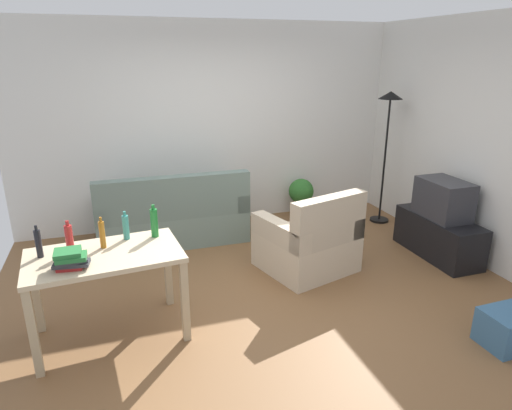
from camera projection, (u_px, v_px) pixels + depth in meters
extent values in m
cube|color=brown|center=(262.00, 292.00, 4.50)|extent=(5.20, 4.40, 0.02)
cube|color=silver|center=(210.00, 126.00, 6.04)|extent=(5.20, 0.10, 2.70)
cube|color=silver|center=(489.00, 144.00, 4.83)|extent=(0.10, 4.40, 2.70)
cube|color=slate|center=(173.00, 224.00, 5.72)|extent=(1.83, 0.84, 0.40)
cube|color=slate|center=(174.00, 198.00, 5.27)|extent=(1.83, 0.16, 0.52)
cube|color=slate|center=(235.00, 195.00, 5.87)|extent=(0.16, 0.84, 0.22)
cube|color=slate|center=(102.00, 208.00, 5.38)|extent=(0.16, 0.84, 0.22)
cube|color=black|center=(438.00, 236.00, 5.24)|extent=(0.44, 1.10, 0.48)
cube|color=#2D2D33|center=(444.00, 199.00, 5.09)|extent=(0.40, 0.60, 0.44)
cube|color=black|center=(458.00, 197.00, 5.15)|extent=(0.01, 0.52, 0.36)
cylinder|color=black|center=(379.00, 220.00, 6.40)|extent=(0.26, 0.26, 0.03)
cylinder|color=black|center=(384.00, 162.00, 6.12)|extent=(0.03, 0.03, 1.68)
cone|color=black|center=(391.00, 95.00, 5.84)|extent=(0.32, 0.32, 0.10)
cube|color=#C6B28E|center=(104.00, 256.00, 3.57)|extent=(1.26, 0.81, 0.04)
cube|color=tan|center=(33.00, 334.00, 3.21)|extent=(0.07, 0.07, 0.72)
cube|color=tan|center=(185.00, 301.00, 3.63)|extent=(0.07, 0.07, 0.72)
cube|color=tan|center=(36.00, 294.00, 3.75)|extent=(0.07, 0.07, 0.72)
cube|color=tan|center=(168.00, 269.00, 4.17)|extent=(0.07, 0.07, 0.72)
cylinder|color=brown|center=(301.00, 209.00, 6.54)|extent=(0.24, 0.24, 0.22)
sphere|color=#2D6B28|center=(301.00, 191.00, 6.45)|extent=(0.36, 0.36, 0.36)
cube|color=beige|center=(306.00, 251.00, 4.94)|extent=(1.10, 1.06, 0.40)
cube|color=#C0AD91|center=(329.00, 221.00, 4.53)|extent=(0.91, 0.40, 0.52)
cube|color=#C8B597|center=(332.00, 218.00, 5.04)|extent=(0.39, 0.85, 0.22)
cube|color=#C8B597|center=(280.00, 232.00, 4.64)|extent=(0.39, 0.85, 0.22)
cube|color=#386084|center=(511.00, 328.00, 3.64)|extent=(0.49, 0.35, 0.30)
cylinder|color=black|center=(39.00, 244.00, 3.46)|extent=(0.05, 0.05, 0.23)
cylinder|color=black|center=(36.00, 228.00, 3.42)|extent=(0.02, 0.02, 0.04)
cylinder|color=#AD2323|center=(69.00, 239.00, 3.54)|extent=(0.06, 0.06, 0.23)
cylinder|color=#AD2323|center=(67.00, 223.00, 3.50)|extent=(0.03, 0.03, 0.04)
cylinder|color=#9E6019|center=(102.00, 235.00, 3.63)|extent=(0.05, 0.05, 0.23)
cylinder|color=#9E6019|center=(100.00, 220.00, 3.59)|extent=(0.02, 0.02, 0.04)
cylinder|color=teal|center=(126.00, 227.00, 3.81)|extent=(0.05, 0.05, 0.21)
cylinder|color=teal|center=(124.00, 214.00, 3.77)|extent=(0.02, 0.02, 0.04)
cylinder|color=#1E722D|center=(154.00, 223.00, 3.85)|extent=(0.06, 0.06, 0.25)
cylinder|color=#1E722D|center=(153.00, 207.00, 3.81)|extent=(0.03, 0.03, 0.04)
cube|color=maroon|center=(70.00, 266.00, 3.31)|extent=(0.20, 0.16, 0.02)
cube|color=#333338|center=(72.00, 264.00, 3.30)|extent=(0.27, 0.16, 0.03)
cube|color=#333338|center=(71.00, 260.00, 3.30)|extent=(0.24, 0.18, 0.03)
cube|color=#236B33|center=(71.00, 257.00, 3.28)|extent=(0.22, 0.16, 0.03)
cube|color=#236B33|center=(67.00, 253.00, 3.28)|extent=(0.19, 0.18, 0.03)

